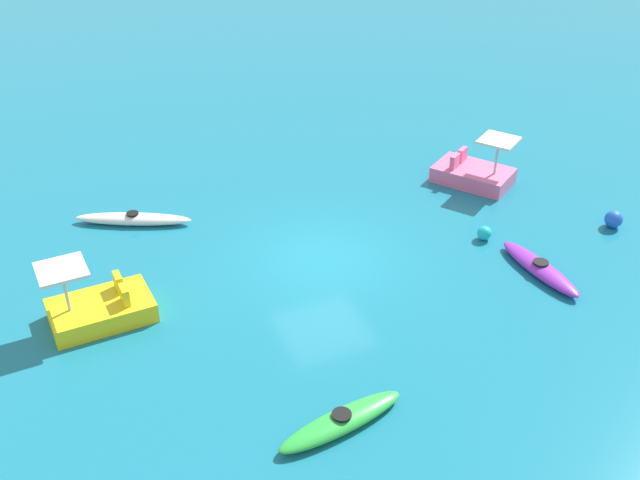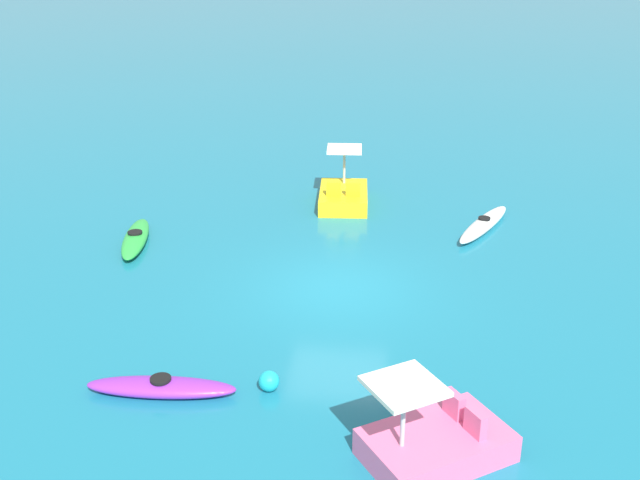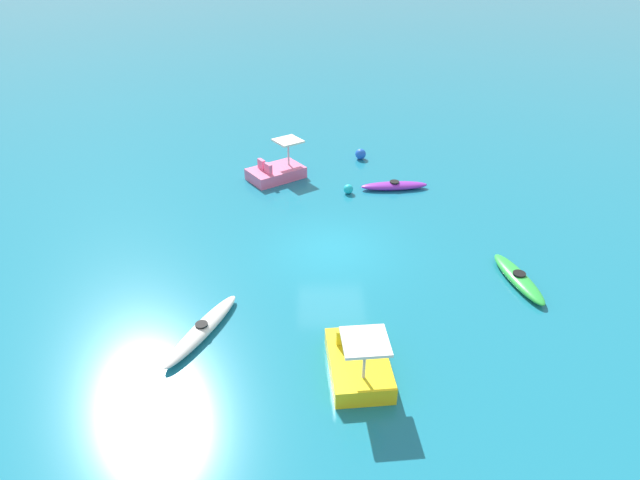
# 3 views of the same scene
# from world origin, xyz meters

# --- Properties ---
(ground_plane) EXTENTS (600.00, 600.00, 0.00)m
(ground_plane) POSITION_xyz_m (0.00, 0.00, 0.00)
(ground_plane) COLOR #19728C
(kayak_green) EXTENTS (3.00, 1.17, 0.37)m
(kayak_green) POSITION_xyz_m (2.15, 5.91, 0.16)
(kayak_green) COLOR green
(kayak_green) RESTS_ON ground_plane
(kayak_white) EXTENTS (3.33, 1.98, 0.37)m
(kayak_white) POSITION_xyz_m (4.38, -3.89, 0.16)
(kayak_white) COLOR white
(kayak_white) RESTS_ON ground_plane
(kayak_purple) EXTENTS (0.79, 2.94, 0.37)m
(kayak_purple) POSITION_xyz_m (-4.97, 2.95, 0.16)
(kayak_purple) COLOR purple
(kayak_purple) RESTS_ON ground_plane
(pedal_boat_pink) EXTENTS (2.58, 2.83, 1.68)m
(pedal_boat_pink) POSITION_xyz_m (-6.27, -2.23, 0.34)
(pedal_boat_pink) COLOR pink
(pedal_boat_pink) RESTS_ON ground_plane
(pedal_boat_yellow) EXTENTS (2.53, 1.66, 1.68)m
(pedal_boat_yellow) POSITION_xyz_m (6.00, 0.39, 0.34)
(pedal_boat_yellow) COLOR yellow
(pedal_boat_yellow) RESTS_ON ground_plane
(buoy_cyan) EXTENTS (0.41, 0.41, 0.41)m
(buoy_cyan) POSITION_xyz_m (-4.59, 0.92, 0.21)
(buoy_cyan) COLOR #19B7C6
(buoy_cyan) RESTS_ON ground_plane
(buoy_blue) EXTENTS (0.52, 0.52, 0.52)m
(buoy_blue) POSITION_xyz_m (-8.43, 1.80, 0.26)
(buoy_blue) COLOR blue
(buoy_blue) RESTS_ON ground_plane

